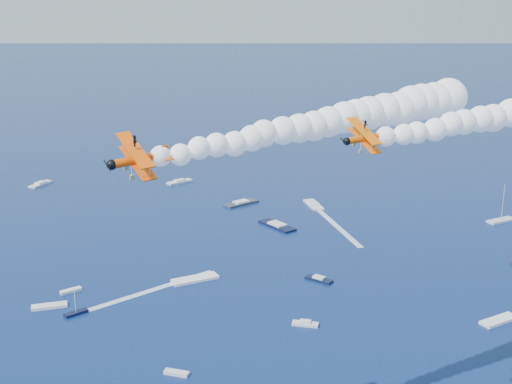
{
  "coord_description": "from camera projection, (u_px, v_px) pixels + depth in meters",
  "views": [
    {
      "loc": [
        0.1,
        -67.84,
        75.48
      ],
      "look_at": [
        3.81,
        21.44,
        49.22
      ],
      "focal_mm": 48.59,
      "sensor_mm": 36.0,
      "label": 1
    }
  ],
  "objects": [
    {
      "name": "boat_wakes",
      "position": [
        349.0,
        268.0,
        194.51
      ],
      "size": [
        137.49,
        85.35,
        0.04
      ],
      "color": "white",
      "rests_on": "ground"
    },
    {
      "name": "biplane_trail",
      "position": [
        140.0,
        159.0,
        88.83
      ],
      "size": [
        12.14,
        13.44,
        8.85
      ],
      "primitive_type": null,
      "rotation": [
        -0.3,
        0.07,
        3.6
      ],
      "color": "#F75105"
    },
    {
      "name": "spectator_boats",
      "position": [
        227.0,
        252.0,
        205.76
      ],
      "size": [
        202.78,
        194.84,
        0.7
      ],
      "color": "white",
      "rests_on": "ground"
    },
    {
      "name": "smoke_trail_trail",
      "position": [
        320.0,
        124.0,
        100.97
      ],
      "size": [
        57.73,
        47.49,
        10.4
      ],
      "primitive_type": null,
      "rotation": [
        0.0,
        0.0,
        3.6
      ],
      "color": "white"
    },
    {
      "name": "biplane_lead",
      "position": [
        366.0,
        138.0,
        94.06
      ],
      "size": [
        8.87,
        10.22,
        7.12
      ],
      "primitive_type": null,
      "rotation": [
        -0.33,
        0.07,
        3.46
      ],
      "color": "#EF6105"
    }
  ]
}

